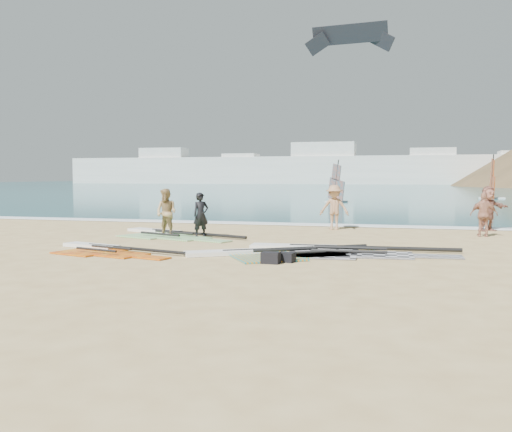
% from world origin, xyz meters
% --- Properties ---
extents(ground, '(300.00, 300.00, 0.00)m').
position_xyz_m(ground, '(0.00, 0.00, 0.00)').
color(ground, tan).
rests_on(ground, ground).
extents(sea, '(300.00, 240.00, 0.06)m').
position_xyz_m(sea, '(0.00, 132.00, 0.00)').
color(sea, '#0C4F58').
rests_on(sea, ground).
extents(surf_line, '(300.00, 1.20, 0.04)m').
position_xyz_m(surf_line, '(0.00, 12.30, 0.00)').
color(surf_line, white).
rests_on(surf_line, ground).
extents(far_town, '(160.00, 8.00, 12.00)m').
position_xyz_m(far_town, '(-15.72, 150.00, 4.49)').
color(far_town, white).
rests_on(far_town, ground).
extents(rig_grey, '(6.56, 2.63, 0.21)m').
position_xyz_m(rig_grey, '(2.48, 2.95, 0.05)').
color(rig_grey, '#272629').
rests_on(rig_grey, ground).
extents(rig_green, '(5.83, 3.71, 0.20)m').
position_xyz_m(rig_green, '(-4.56, 6.20, 0.05)').
color(rig_green, green).
rests_on(rig_green, ground).
extents(rig_orange, '(5.73, 4.22, 0.20)m').
position_xyz_m(rig_orange, '(0.72, 1.76, 0.05)').
color(rig_orange, orange).
rests_on(rig_orange, ground).
extents(rig_red, '(4.85, 2.63, 0.19)m').
position_xyz_m(rig_red, '(-4.48, 1.25, 0.05)').
color(rig_red, '#B50A09').
rests_on(rig_red, ground).
extents(gear_bag_near, '(0.50, 0.38, 0.31)m').
position_xyz_m(gear_bag_near, '(1.15, 0.25, 0.15)').
color(gear_bag_near, black).
rests_on(gear_bag_near, ground).
extents(gear_bag_far, '(0.51, 0.41, 0.27)m').
position_xyz_m(gear_bag_far, '(1.50, 0.60, 0.13)').
color(gear_bag_far, black).
rests_on(gear_bag_far, ground).
extents(person_wetsuit, '(0.74, 0.73, 1.72)m').
position_xyz_m(person_wetsuit, '(-2.98, 5.85, 0.86)').
color(person_wetsuit, black).
rests_on(person_wetsuit, ground).
extents(beachgoer_left, '(1.05, 0.90, 1.86)m').
position_xyz_m(beachgoer_left, '(-4.42, 5.88, 0.93)').
color(beachgoer_left, tan).
rests_on(beachgoer_left, ground).
extents(beachgoer_mid, '(1.27, 0.74, 1.96)m').
position_xyz_m(beachgoer_mid, '(1.51, 10.39, 0.98)').
color(beachgoer_mid, tan).
rests_on(beachgoer_mid, ground).
extents(beachgoer_back, '(1.01, 0.43, 1.72)m').
position_xyz_m(beachgoer_back, '(7.48, 9.02, 0.86)').
color(beachgoer_back, tan).
rests_on(beachgoer_back, ground).
extents(beachgoer_right, '(1.78, 1.52, 1.93)m').
position_xyz_m(beachgoer_right, '(7.92, 11.50, 0.97)').
color(beachgoer_right, '#9C6250').
rests_on(beachgoer_right, ground).
extents(windsurfer_left, '(1.96, 1.95, 3.82)m').
position_xyz_m(windsurfer_left, '(-1.72, 36.12, 1.16)').
color(windsurfer_left, white).
rests_on(windsurfer_left, ground).
extents(windsurfer_centre, '(2.55, 3.09, 4.60)m').
position_xyz_m(windsurfer_centre, '(12.68, 48.21, 1.33)').
color(windsurfer_centre, white).
rests_on(windsurfer_centre, ground).
extents(kitesurf_kite, '(7.87, 1.52, 2.52)m').
position_xyz_m(kitesurf_kite, '(-0.75, 36.72, 14.57)').
color(kitesurf_kite, black).
rests_on(kitesurf_kite, ground).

